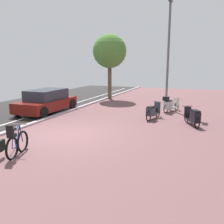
{
  "coord_description": "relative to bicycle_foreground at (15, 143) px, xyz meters",
  "views": [
    {
      "loc": [
        5.21,
        -8.1,
        2.84
      ],
      "look_at": [
        2.16,
        -0.41,
        1.17
      ],
      "focal_mm": 39.06,
      "sensor_mm": 36.0,
      "label": 1
    }
  ],
  "objects": [
    {
      "name": "ground",
      "position": [
        1.66,
        2.52,
        -0.41
      ],
      "size": [
        21.0,
        40.0,
        0.13
      ],
      "color": "black"
    },
    {
      "name": "scooter_near",
      "position": [
        4.89,
        5.89,
        0.02
      ],
      "size": [
        0.91,
        1.62,
        0.82
      ],
      "color": "black",
      "rests_on": "ground"
    },
    {
      "name": "scooter_far",
      "position": [
        2.88,
        6.51,
        0.0
      ],
      "size": [
        0.63,
        1.7,
        0.87
      ],
      "color": "black",
      "rests_on": "ground"
    },
    {
      "name": "parked_car_near",
      "position": [
        -3.29,
        6.06,
        0.25
      ],
      "size": [
        1.93,
        3.92,
        1.32
      ],
      "color": "maroon",
      "rests_on": "ground"
    },
    {
      "name": "lamp_post",
      "position": [
        3.02,
        9.8,
        3.2
      ],
      "size": [
        0.2,
        0.52,
        6.52
      ],
      "color": "slate",
      "rests_on": "ground"
    },
    {
      "name": "bicycle_foreground",
      "position": [
        0.0,
        0.0,
        0.0
      ],
      "size": [
        0.57,
        1.36,
        1.09
      ],
      "color": "black",
      "rests_on": "ground"
    },
    {
      "name": "scooter_mid",
      "position": [
        3.39,
        8.79,
        0.05
      ],
      "size": [
        0.91,
        1.57,
        0.97
      ],
      "color": "black",
      "rests_on": "ground"
    },
    {
      "name": "street_tree",
      "position": [
        -1.86,
        12.34,
        3.31
      ],
      "size": [
        2.6,
        2.6,
        5.03
      ],
      "color": "brown",
      "rests_on": "ground"
    }
  ]
}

